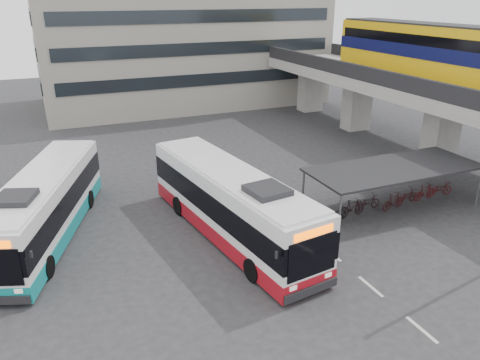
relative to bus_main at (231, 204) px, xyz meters
name	(u,v)px	position (x,y,z in m)	size (l,w,h in m)	color
ground	(285,264)	(1.22, -3.63, -1.77)	(120.00, 120.00, 0.00)	#28282B
viaduct	(423,72)	(18.22, 6.91, 4.47)	(8.00, 32.00, 9.68)	gray
bike_shelter	(392,186)	(9.72, -0.63, -0.41)	(10.00, 4.00, 2.54)	#595B60
road_markings	(371,286)	(3.72, -6.63, -1.76)	(0.15, 7.60, 0.01)	beige
bus_main	(231,204)	(0.00, 0.00, 0.00)	(4.52, 13.13, 3.81)	white
bus_teal	(45,206)	(-8.63, 3.63, -0.10)	(6.68, 12.30, 3.59)	white
pedestrian	(237,218)	(0.45, 0.21, -0.99)	(0.56, 0.37, 1.54)	black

